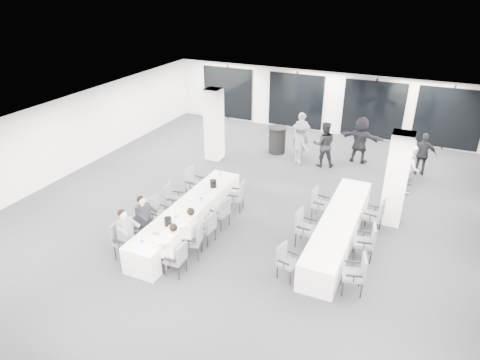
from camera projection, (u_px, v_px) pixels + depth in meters
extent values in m
cube|color=#26262B|center=(247.00, 208.00, 13.53)|extent=(14.00, 16.00, 0.02)
cube|color=white|center=(248.00, 123.00, 12.30)|extent=(14.00, 16.00, 0.02)
cube|color=silver|center=(70.00, 135.00, 15.51)|extent=(0.02, 16.00, 2.80)
cube|color=silver|center=(317.00, 102.00, 19.48)|extent=(14.00, 0.02, 2.80)
cube|color=black|center=(317.00, 103.00, 19.45)|extent=(13.60, 0.06, 2.50)
cube|color=white|center=(214.00, 124.00, 16.58)|extent=(0.60, 0.60, 2.80)
cube|color=white|center=(396.00, 179.00, 12.18)|extent=(0.60, 0.60, 2.80)
cube|color=white|center=(189.00, 217.00, 12.28)|extent=(0.90, 5.00, 0.75)
cube|color=white|center=(338.00, 229.00, 11.70)|extent=(0.90, 5.00, 0.75)
cylinder|color=black|center=(277.00, 140.00, 17.46)|extent=(0.68, 0.68, 1.08)
cylinder|color=black|center=(278.00, 128.00, 17.23)|extent=(0.78, 0.78, 0.02)
cube|color=#54575C|center=(126.00, 242.00, 10.96)|extent=(0.50, 0.52, 0.09)
cube|color=#54575C|center=(117.00, 231.00, 10.92)|extent=(0.07, 0.49, 0.49)
cylinder|color=black|center=(126.00, 244.00, 11.33)|extent=(0.04, 0.04, 0.44)
cylinder|color=black|center=(115.00, 253.00, 10.98)|extent=(0.04, 0.04, 0.44)
cylinder|color=black|center=(139.00, 248.00, 11.17)|extent=(0.04, 0.04, 0.44)
cylinder|color=black|center=(129.00, 257.00, 10.82)|extent=(0.04, 0.04, 0.44)
cube|color=black|center=(132.00, 231.00, 11.10)|extent=(0.36, 0.05, 0.04)
cube|color=black|center=(118.00, 242.00, 10.66)|extent=(0.36, 0.05, 0.04)
cube|color=#54575C|center=(144.00, 229.00, 11.63)|extent=(0.45, 0.47, 0.07)
cube|color=#54575C|center=(137.00, 220.00, 11.59)|extent=(0.08, 0.43, 0.43)
cylinder|color=black|center=(143.00, 231.00, 11.95)|extent=(0.03, 0.03, 0.38)
cylinder|color=black|center=(136.00, 238.00, 11.64)|extent=(0.03, 0.03, 0.38)
cylinder|color=black|center=(155.00, 234.00, 11.83)|extent=(0.03, 0.03, 0.38)
cylinder|color=black|center=(147.00, 241.00, 11.52)|extent=(0.03, 0.03, 0.38)
cube|color=black|center=(148.00, 220.00, 11.76)|extent=(0.32, 0.06, 0.04)
cube|color=black|center=(139.00, 229.00, 11.37)|extent=(0.32, 0.06, 0.04)
cube|color=#54575C|center=(159.00, 215.00, 12.20)|extent=(0.55, 0.57, 0.08)
cube|color=#54575C|center=(152.00, 204.00, 12.19)|extent=(0.14, 0.48, 0.48)
cylinder|color=black|center=(160.00, 218.00, 12.57)|extent=(0.04, 0.04, 0.43)
cylinder|color=black|center=(150.00, 224.00, 12.26)|extent=(0.04, 0.04, 0.43)
cylinder|color=black|center=(170.00, 222.00, 12.36)|extent=(0.04, 0.04, 0.43)
cylinder|color=black|center=(160.00, 228.00, 12.05)|extent=(0.04, 0.04, 0.43)
cube|color=black|center=(165.00, 206.00, 12.32)|extent=(0.36, 0.10, 0.04)
cube|color=black|center=(152.00, 214.00, 11.93)|extent=(0.36, 0.10, 0.04)
cube|color=#54575C|center=(176.00, 201.00, 12.93)|extent=(0.59, 0.61, 0.09)
cube|color=#54575C|center=(168.00, 192.00, 12.85)|extent=(0.17, 0.50, 0.49)
cylinder|color=black|center=(172.00, 204.00, 13.27)|extent=(0.04, 0.04, 0.44)
cylinder|color=black|center=(167.00, 211.00, 12.89)|extent=(0.04, 0.04, 0.44)
cylinder|color=black|center=(185.00, 206.00, 13.19)|extent=(0.04, 0.04, 0.44)
cylinder|color=black|center=(181.00, 213.00, 12.82)|extent=(0.04, 0.04, 0.44)
cube|color=black|center=(178.00, 192.00, 13.09)|extent=(0.37, 0.12, 0.04)
cube|color=black|center=(173.00, 200.00, 12.61)|extent=(0.37, 0.12, 0.04)
cube|color=#54575C|center=(195.00, 185.00, 13.89)|extent=(0.55, 0.57, 0.09)
cube|color=#54575C|center=(189.00, 175.00, 13.87)|extent=(0.12, 0.51, 0.50)
cylinder|color=black|center=(194.00, 188.00, 14.27)|extent=(0.04, 0.04, 0.45)
cylinder|color=black|center=(186.00, 193.00, 13.93)|extent=(0.04, 0.04, 0.45)
cylinder|color=black|center=(205.00, 191.00, 14.08)|extent=(0.04, 0.04, 0.45)
cylinder|color=black|center=(197.00, 197.00, 13.74)|extent=(0.04, 0.04, 0.45)
cube|color=black|center=(200.00, 177.00, 14.02)|extent=(0.37, 0.08, 0.04)
cube|color=black|center=(190.00, 183.00, 13.59)|extent=(0.37, 0.08, 0.04)
cube|color=#54575C|center=(175.00, 259.00, 10.40)|extent=(0.44, 0.46, 0.08)
cube|color=#54575C|center=(182.00, 253.00, 10.21)|extent=(0.07, 0.43, 0.43)
cylinder|color=black|center=(179.00, 273.00, 10.28)|extent=(0.03, 0.03, 0.38)
cylinder|color=black|center=(186.00, 265.00, 10.59)|extent=(0.03, 0.03, 0.38)
cylinder|color=black|center=(165.00, 270.00, 10.41)|extent=(0.03, 0.03, 0.38)
cylinder|color=black|center=(173.00, 261.00, 10.72)|extent=(0.03, 0.03, 0.38)
cube|color=black|center=(170.00, 259.00, 10.13)|extent=(0.32, 0.04, 0.04)
cube|color=black|center=(180.00, 249.00, 10.52)|extent=(0.32, 0.04, 0.04)
cube|color=#54575C|center=(192.00, 241.00, 11.04)|extent=(0.58, 0.59, 0.08)
cube|color=#54575C|center=(200.00, 233.00, 10.89)|extent=(0.18, 0.47, 0.47)
cylinder|color=black|center=(198.00, 254.00, 10.94)|extent=(0.04, 0.04, 0.42)
cylinder|color=black|center=(202.00, 245.00, 11.30)|extent=(0.04, 0.04, 0.42)
cylinder|color=black|center=(182.00, 253.00, 11.00)|extent=(0.04, 0.04, 0.42)
cylinder|color=black|center=(187.00, 244.00, 11.37)|extent=(0.04, 0.04, 0.42)
cube|color=black|center=(189.00, 241.00, 10.74)|extent=(0.35, 0.13, 0.04)
cube|color=black|center=(194.00, 230.00, 11.19)|extent=(0.35, 0.13, 0.04)
cube|color=#54575C|center=(205.00, 228.00, 11.64)|extent=(0.49, 0.50, 0.08)
cube|color=#54575C|center=(211.00, 222.00, 11.43)|extent=(0.10, 0.45, 0.45)
cylinder|color=black|center=(207.00, 241.00, 11.50)|extent=(0.04, 0.04, 0.40)
cylinder|color=black|center=(215.00, 234.00, 11.81)|extent=(0.04, 0.04, 0.40)
cylinder|color=black|center=(195.00, 237.00, 11.67)|extent=(0.04, 0.04, 0.40)
cylinder|color=black|center=(203.00, 230.00, 11.98)|extent=(0.04, 0.04, 0.40)
cube|color=black|center=(200.00, 227.00, 11.37)|extent=(0.33, 0.07, 0.04)
cube|color=black|center=(210.00, 219.00, 11.76)|extent=(0.33, 0.07, 0.04)
cube|color=#54575C|center=(220.00, 213.00, 12.36)|extent=(0.54, 0.55, 0.08)
cube|color=#54575C|center=(225.00, 207.00, 12.13)|extent=(0.15, 0.45, 0.45)
cylinder|color=black|center=(221.00, 225.00, 12.21)|extent=(0.04, 0.04, 0.40)
cylinder|color=black|center=(229.00, 220.00, 12.50)|extent=(0.04, 0.04, 0.40)
cylinder|color=black|center=(210.00, 221.00, 12.42)|extent=(0.04, 0.04, 0.40)
cylinder|color=black|center=(219.00, 216.00, 12.71)|extent=(0.04, 0.04, 0.40)
cube|color=black|center=(214.00, 212.00, 12.11)|extent=(0.33, 0.11, 0.04)
cube|color=black|center=(225.00, 205.00, 12.46)|extent=(0.33, 0.11, 0.04)
cube|color=#54575C|center=(235.00, 197.00, 13.23)|extent=(0.54, 0.55, 0.08)
cube|color=#54575C|center=(242.00, 190.00, 13.07)|extent=(0.14, 0.46, 0.46)
cylinder|color=black|center=(240.00, 208.00, 13.12)|extent=(0.04, 0.04, 0.41)
cylinder|color=black|center=(243.00, 202.00, 13.47)|extent=(0.04, 0.04, 0.41)
cylinder|color=black|center=(227.00, 206.00, 13.21)|extent=(0.04, 0.04, 0.41)
cylinder|color=black|center=(231.00, 200.00, 13.56)|extent=(0.04, 0.04, 0.41)
cube|color=black|center=(233.00, 196.00, 12.94)|extent=(0.34, 0.10, 0.04)
cube|color=black|center=(237.00, 189.00, 13.38)|extent=(0.34, 0.10, 0.04)
cube|color=#54575C|center=(288.00, 263.00, 10.27)|extent=(0.51, 0.52, 0.07)
cube|color=#54575C|center=(282.00, 252.00, 10.28)|extent=(0.15, 0.42, 0.42)
cylinder|color=black|center=(285.00, 264.00, 10.60)|extent=(0.03, 0.03, 0.38)
cylinder|color=black|center=(277.00, 272.00, 10.34)|extent=(0.03, 0.03, 0.38)
cylinder|color=black|center=(298.00, 270.00, 10.41)|extent=(0.03, 0.03, 0.38)
cylinder|color=black|center=(290.00, 278.00, 10.14)|extent=(0.03, 0.03, 0.38)
cube|color=black|center=(294.00, 253.00, 10.37)|extent=(0.31, 0.11, 0.04)
cube|color=black|center=(284.00, 263.00, 10.04)|extent=(0.31, 0.11, 0.04)
cube|color=#54575C|center=(307.00, 229.00, 11.50)|extent=(0.53, 0.55, 0.09)
cube|color=#54575C|center=(299.00, 218.00, 11.47)|extent=(0.10, 0.50, 0.49)
cylinder|color=black|center=(301.00, 232.00, 11.88)|extent=(0.04, 0.04, 0.44)
cylinder|color=black|center=(296.00, 239.00, 11.54)|extent=(0.04, 0.04, 0.44)
cylinder|color=black|center=(316.00, 236.00, 11.69)|extent=(0.04, 0.04, 0.44)
cylinder|color=black|center=(311.00, 244.00, 11.35)|extent=(0.04, 0.04, 0.44)
cube|color=black|center=(311.00, 219.00, 11.63)|extent=(0.37, 0.07, 0.04)
cube|color=black|center=(303.00, 228.00, 11.21)|extent=(0.37, 0.07, 0.04)
cube|color=#54575C|center=(321.00, 205.00, 12.77)|extent=(0.49, 0.51, 0.08)
cube|color=#54575C|center=(315.00, 195.00, 12.75)|extent=(0.09, 0.46, 0.46)
cylinder|color=black|center=(316.00, 208.00, 13.12)|extent=(0.04, 0.04, 0.41)
cylinder|color=black|center=(312.00, 213.00, 12.81)|extent=(0.04, 0.04, 0.41)
cylinder|color=black|center=(329.00, 211.00, 12.95)|extent=(0.04, 0.04, 0.41)
cylinder|color=black|center=(325.00, 217.00, 12.64)|extent=(0.04, 0.04, 0.41)
cube|color=black|center=(324.00, 196.00, 12.90)|extent=(0.34, 0.06, 0.04)
cube|color=black|center=(319.00, 204.00, 12.50)|extent=(0.34, 0.06, 0.04)
cube|color=#54575C|center=(352.00, 275.00, 9.79)|extent=(0.59, 0.61, 0.08)
cube|color=#54575C|center=(364.00, 266.00, 9.64)|extent=(0.18, 0.48, 0.48)
cylinder|color=black|center=(361.00, 291.00, 9.69)|extent=(0.04, 0.04, 0.43)
cylinder|color=black|center=(360.00, 279.00, 10.06)|extent=(0.04, 0.04, 0.43)
cylinder|color=black|center=(342.00, 289.00, 9.75)|extent=(0.04, 0.04, 0.43)
cylinder|color=black|center=(341.00, 277.00, 10.12)|extent=(0.04, 0.04, 0.43)
cube|color=black|center=(354.00, 276.00, 9.48)|extent=(0.35, 0.13, 0.04)
cube|color=black|center=(352.00, 262.00, 9.95)|extent=(0.35, 0.13, 0.04)
cube|color=#54575C|center=(363.00, 243.00, 10.96)|extent=(0.57, 0.58, 0.08)
cube|color=#54575C|center=(374.00, 235.00, 10.79)|extent=(0.15, 0.48, 0.48)
cylinder|color=black|center=(371.00, 257.00, 10.84)|extent=(0.04, 0.04, 0.43)
cylinder|color=black|center=(370.00, 248.00, 11.21)|extent=(0.04, 0.04, 0.43)
cylinder|color=black|center=(354.00, 255.00, 10.93)|extent=(0.04, 0.04, 0.43)
cylinder|color=black|center=(354.00, 245.00, 11.29)|extent=(0.04, 0.04, 0.43)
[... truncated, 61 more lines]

